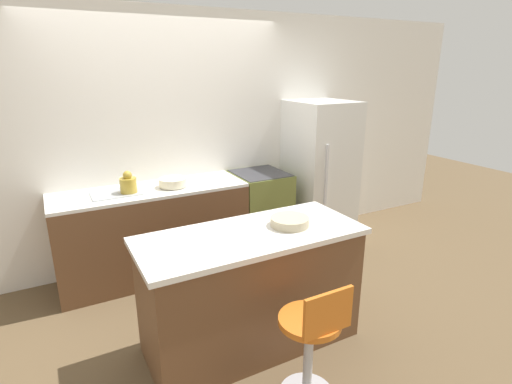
# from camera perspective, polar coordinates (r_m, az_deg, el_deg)

# --- Properties ---
(ground_plane) EXTENTS (14.00, 14.00, 0.00)m
(ground_plane) POSITION_cam_1_polar(r_m,az_deg,el_deg) (4.12, -8.97, -12.40)
(ground_plane) COLOR brown
(wall_back) EXTENTS (8.00, 0.06, 2.60)m
(wall_back) POSITION_cam_1_polar(r_m,az_deg,el_deg) (4.26, -12.74, 7.11)
(wall_back) COLOR white
(wall_back) RESTS_ON ground_plane
(back_counter) EXTENTS (1.83, 0.59, 0.92)m
(back_counter) POSITION_cam_1_polar(r_m,az_deg,el_deg) (4.12, -14.37, -5.61)
(back_counter) COLOR brown
(back_counter) RESTS_ON ground_plane
(kitchen_island) EXTENTS (1.63, 0.69, 0.91)m
(kitchen_island) POSITION_cam_1_polar(r_m,az_deg,el_deg) (3.05, -0.67, -13.71)
(kitchen_island) COLOR brown
(kitchen_island) RESTS_ON ground_plane
(oven_range) EXTENTS (0.56, 0.61, 0.92)m
(oven_range) POSITION_cam_1_polar(r_m,az_deg,el_deg) (4.53, 0.58, -2.88)
(oven_range) COLOR olive
(oven_range) RESTS_ON ground_plane
(refrigerator) EXTENTS (0.67, 0.73, 1.67)m
(refrigerator) POSITION_cam_1_polar(r_m,az_deg,el_deg) (4.77, 9.03, 2.70)
(refrigerator) COLOR silver
(refrigerator) RESTS_ON ground_plane
(stool_chair) EXTENTS (0.39, 0.39, 0.85)m
(stool_chair) POSITION_cam_1_polar(r_m,az_deg,el_deg) (2.64, 7.93, -20.60)
(stool_chair) COLOR #B7B7BC
(stool_chair) RESTS_ON ground_plane
(kettle) EXTENTS (0.15, 0.15, 0.21)m
(kettle) POSITION_cam_1_polar(r_m,az_deg,el_deg) (3.86, -17.80, 1.14)
(kettle) COLOR #B29333
(kettle) RESTS_ON back_counter
(mixing_bowl) EXTENTS (0.27, 0.27, 0.08)m
(mixing_bowl) POSITION_cam_1_polar(r_m,az_deg,el_deg) (3.97, -11.79, 1.38)
(mixing_bowl) COLOR beige
(mixing_bowl) RESTS_ON back_counter
(fruit_bowl) EXTENTS (0.29, 0.29, 0.06)m
(fruit_bowl) POSITION_cam_1_polar(r_m,az_deg,el_deg) (2.97, 4.84, -4.22)
(fruit_bowl) COLOR #C1B28E
(fruit_bowl) RESTS_ON kitchen_island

